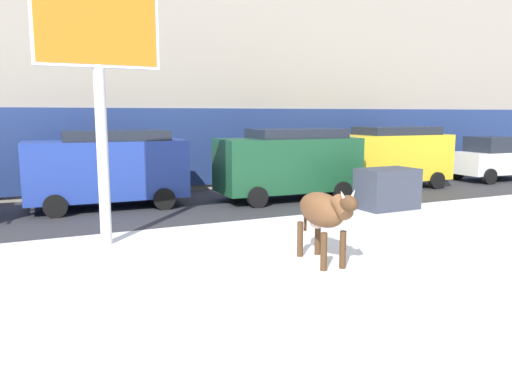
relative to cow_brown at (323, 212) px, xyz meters
The scene contains 11 objects.
ground_plane 1.47m from the cow_brown, 142.13° to the right, with size 120.00×120.00×0.00m, color white.
road_strip 7.10m from the cow_brown, 96.95° to the left, with size 60.00×5.60×0.01m, color #333338.
building_facade 13.91m from the cow_brown, 93.82° to the left, with size 44.00×6.10×13.00m.
cow_brown is the anchor object (origin of this frame).
billboard 5.77m from the cow_brown, 137.76° to the left, with size 2.53×0.29×5.56m.
car_blue_van 8.04m from the cow_brown, 110.19° to the left, with size 4.66×2.24×2.32m.
car_darkgreen_van 7.18m from the cow_brown, 66.62° to the left, with size 4.66×2.24×2.32m.
car_yellow_van 10.57m from the cow_brown, 43.92° to the left, with size 4.66×2.24×2.32m.
car_white_hatchback 14.85m from the cow_brown, 28.90° to the left, with size 3.55×2.01×1.86m.
pedestrian_by_cars 9.69m from the cow_brown, 91.11° to the left, with size 0.36×0.24×1.73m.
dumpster 6.16m from the cow_brown, 39.69° to the left, with size 1.70×1.10×1.20m, color #383D4C.
Camera 1 is at (-4.16, -7.18, 2.80)m, focal length 35.33 mm.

